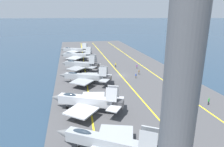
% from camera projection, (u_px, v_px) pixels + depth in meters
% --- Properties ---
extents(ground_plane, '(2000.00, 2000.00, 0.00)m').
position_uv_depth(ground_plane, '(121.00, 76.00, 68.89)').
color(ground_plane, '#23384C').
extents(carrier_deck, '(181.03, 43.27, 0.40)m').
position_uv_depth(carrier_deck, '(121.00, 76.00, 68.84)').
color(carrier_deck, '#424244').
rests_on(carrier_deck, ground).
extents(deck_stripe_foul_line, '(162.93, 1.17, 0.01)m').
position_uv_depth(deck_stripe_foul_line, '(153.00, 73.00, 71.17)').
color(deck_stripe_foul_line, yellow).
rests_on(deck_stripe_foul_line, carrier_deck).
extents(deck_stripe_centerline, '(162.93, 0.36, 0.01)m').
position_uv_depth(deck_stripe_centerline, '(121.00, 75.00, 68.78)').
color(deck_stripe_centerline, yellow).
rests_on(deck_stripe_centerline, carrier_deck).
extents(deck_stripe_edge_line, '(162.79, 7.48, 0.01)m').
position_uv_depth(deck_stripe_edge_line, '(86.00, 77.00, 66.38)').
color(deck_stripe_edge_line, yellow).
rests_on(deck_stripe_edge_line, carrier_deck).
extents(parked_jet_nearest, '(13.11, 16.45, 5.92)m').
position_uv_depth(parked_jet_nearest, '(108.00, 143.00, 28.86)').
color(parked_jet_nearest, gray).
rests_on(parked_jet_nearest, carrier_deck).
extents(parked_jet_second, '(13.44, 16.32, 6.16)m').
position_uv_depth(parked_jet_second, '(87.00, 101.00, 42.82)').
color(parked_jet_second, '#A8AAAF').
rests_on(parked_jet_second, carrier_deck).
extents(parked_jet_third, '(12.27, 16.30, 5.76)m').
position_uv_depth(parked_jet_third, '(86.00, 77.00, 59.63)').
color(parked_jet_third, gray).
rests_on(parked_jet_third, carrier_deck).
extents(parked_jet_fourth, '(12.65, 14.91, 6.40)m').
position_uv_depth(parked_jet_fourth, '(80.00, 65.00, 73.02)').
color(parked_jet_fourth, gray).
rests_on(parked_jet_fourth, carrier_deck).
extents(parked_jet_fifth, '(13.91, 15.99, 6.41)m').
position_uv_depth(parked_jet_fifth, '(77.00, 55.00, 89.17)').
color(parked_jet_fifth, '#93999E').
rests_on(parked_jet_fifth, carrier_deck).
extents(parked_jet_sixth, '(12.79, 15.81, 6.08)m').
position_uv_depth(parked_jet_sixth, '(75.00, 50.00, 103.14)').
color(parked_jet_sixth, '#93999E').
rests_on(parked_jet_sixth, carrier_deck).
extents(crew_blue_vest, '(0.40, 0.46, 1.70)m').
position_uv_depth(crew_blue_vest, '(136.00, 76.00, 65.28)').
color(crew_blue_vest, '#4C473D').
rests_on(crew_blue_vest, carrier_deck).
extents(crew_yellow_vest, '(0.38, 0.45, 1.77)m').
position_uv_depth(crew_yellow_vest, '(116.00, 65.00, 78.95)').
color(crew_yellow_vest, '#232328').
rests_on(crew_yellow_vest, carrier_deck).
extents(crew_purple_vest, '(0.39, 0.45, 1.64)m').
position_uv_depth(crew_purple_vest, '(137.00, 66.00, 76.74)').
color(crew_purple_vest, '#4C473D').
rests_on(crew_purple_vest, carrier_deck).
extents(crew_brown_vest, '(0.45, 0.45, 1.78)m').
position_uv_depth(crew_brown_vest, '(139.00, 72.00, 69.36)').
color(crew_brown_vest, '#383328').
rests_on(crew_brown_vest, carrier_deck).
extents(crew_green_vest, '(0.43, 0.46, 1.81)m').
position_uv_depth(crew_green_vest, '(209.00, 101.00, 46.20)').
color(crew_green_vest, '#232328').
rests_on(crew_green_vest, carrier_deck).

